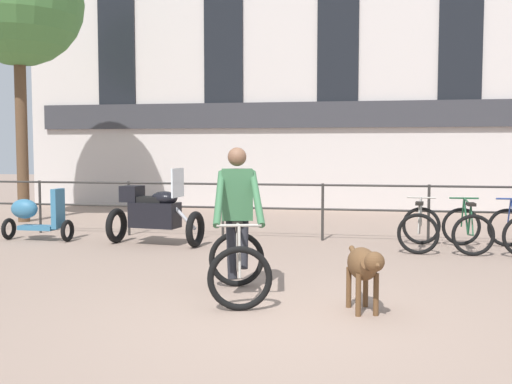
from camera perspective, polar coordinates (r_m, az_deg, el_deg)
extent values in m
plane|color=gray|center=(6.01, 2.83, -12.12)|extent=(60.00, 60.00, 0.00)
cylinder|color=#2D2B28|center=(12.70, -19.87, -1.33)|extent=(0.05, 0.05, 1.05)
cylinder|color=#2D2B28|center=(11.87, -12.02, -1.54)|extent=(0.05, 0.05, 1.05)
cylinder|color=#2D2B28|center=(11.29, -3.18, -1.74)|extent=(0.05, 0.05, 1.05)
cylinder|color=#2D2B28|center=(11.01, 6.36, -1.91)|extent=(0.05, 0.05, 1.05)
cylinder|color=#2D2B28|center=(11.04, 16.12, -2.03)|extent=(0.05, 0.05, 1.05)
cylinder|color=#2D2B28|center=(10.97, 6.38, 0.66)|extent=(15.00, 0.04, 0.04)
cylinder|color=#2D2B28|center=(11.01, 6.36, -1.64)|extent=(15.00, 0.04, 0.04)
cube|color=beige|center=(17.00, 7.86, 14.15)|extent=(18.00, 0.60, 9.29)
cube|color=#333338|center=(16.41, 7.74, 7.32)|extent=(17.10, 0.12, 0.70)
cube|color=black|center=(18.17, -13.18, 14.92)|extent=(1.10, 0.06, 5.20)
cube|color=black|center=(17.19, -3.13, 15.65)|extent=(1.10, 0.06, 5.20)
cube|color=black|center=(16.76, 7.83, 15.91)|extent=(1.10, 0.06, 5.20)
cube|color=black|center=(16.92, 18.96, 15.62)|extent=(1.10, 0.06, 5.20)
torus|color=black|center=(6.27, -1.55, -8.23)|extent=(0.68, 0.23, 0.68)
torus|color=black|center=(7.35, -1.85, -6.39)|extent=(0.68, 0.23, 0.68)
cylinder|color=#9E998E|center=(6.64, -1.68, -5.43)|extent=(0.15, 0.48, 0.60)
cylinder|color=#9E998E|center=(6.97, -1.77, -5.26)|extent=(0.09, 0.23, 0.52)
cylinder|color=#9E998E|center=(6.70, -1.72, -3.14)|extent=(0.19, 0.65, 0.10)
cylinder|color=#9E998E|center=(7.13, -1.80, -6.91)|extent=(0.13, 0.44, 0.08)
cylinder|color=#9E998E|center=(7.19, -1.83, -4.77)|extent=(0.09, 0.26, 0.47)
cylinder|color=#9E998E|center=(6.31, -1.59, -5.70)|extent=(0.08, 0.23, 0.54)
cylinder|color=#9E998E|center=(6.37, -1.62, -3.21)|extent=(0.47, 0.15, 0.03)
cube|color=black|center=(7.03, -1.80, -2.91)|extent=(0.17, 0.26, 0.05)
cube|color=#33603D|center=(7.00, -1.81, -0.23)|extent=(0.40, 0.30, 0.60)
sphere|color=brown|center=(6.98, -1.82, 3.37)|extent=(0.22, 0.22, 0.22)
cylinder|color=#33603D|center=(6.67, -3.53, -0.57)|extent=(0.19, 0.72, 0.60)
cylinder|color=#33603D|center=(6.68, 0.08, -0.55)|extent=(0.31, 0.70, 0.60)
cylinder|color=black|center=(6.98, -2.35, -5.47)|extent=(0.21, 0.32, 0.69)
cylinder|color=black|center=(6.97, -1.20, -4.98)|extent=(0.15, 0.31, 0.58)
ellipsoid|color=brown|center=(6.30, 10.10, -6.74)|extent=(0.43, 0.59, 0.34)
cylinder|color=brown|center=(6.10, 10.70, -6.88)|extent=(0.23, 0.23, 0.18)
sphere|color=brown|center=(5.93, 11.21, -6.54)|extent=(0.20, 0.20, 0.20)
cone|color=brown|center=(5.85, 11.49, -6.85)|extent=(0.14, 0.15, 0.11)
cylinder|color=brown|center=(6.59, 9.27, -5.66)|extent=(0.11, 0.19, 0.12)
cylinder|color=brown|center=(6.18, 9.72, -9.65)|extent=(0.06, 0.06, 0.43)
cylinder|color=brown|center=(6.24, 11.36, -9.55)|extent=(0.06, 0.06, 0.43)
cylinder|color=brown|center=(6.50, 8.83, -8.96)|extent=(0.06, 0.06, 0.43)
cylinder|color=brown|center=(6.55, 10.40, -8.87)|extent=(0.06, 0.06, 0.43)
torus|color=black|center=(10.27, -5.80, -3.55)|extent=(0.21, 0.63, 0.62)
torus|color=black|center=(10.99, -13.14, -3.13)|extent=(0.21, 0.63, 0.62)
cube|color=black|center=(10.58, -9.61, -2.16)|extent=(0.90, 0.52, 0.44)
ellipsoid|color=black|center=(10.46, -8.71, -0.57)|extent=(0.52, 0.39, 0.24)
cube|color=black|center=(10.61, -10.13, -0.69)|extent=(0.60, 0.38, 0.10)
cylinder|color=#B2B2B7|center=(10.33, -6.79, -2.48)|extent=(0.43, 0.12, 0.41)
cube|color=silver|center=(10.33, -7.48, 0.88)|extent=(0.09, 0.44, 0.50)
cube|color=black|center=(10.77, -11.72, -0.16)|extent=(0.37, 0.40, 0.28)
torus|color=black|center=(10.92, 15.46, -3.11)|extent=(0.66, 0.15, 0.66)
torus|color=black|center=(9.88, 15.18, -3.86)|extent=(0.66, 0.15, 0.66)
cylinder|color=#9E998E|center=(10.49, 15.38, -2.14)|extent=(0.09, 0.47, 0.58)
cylinder|color=#9E998E|center=(10.18, 15.30, -2.51)|extent=(0.06, 0.22, 0.51)
cylinder|color=#9E998E|center=(10.37, 15.39, -0.83)|extent=(0.12, 0.63, 0.10)
cylinder|color=#9E998E|center=(10.10, 15.24, -3.84)|extent=(0.08, 0.42, 0.07)
cylinder|color=#9E998E|center=(9.97, 15.24, -2.50)|extent=(0.06, 0.25, 0.46)
cylinder|color=#9E998E|center=(10.80, 15.46, -1.83)|extent=(0.05, 0.21, 0.52)
cylinder|color=#9E998E|center=(10.68, 15.47, -0.52)|extent=(0.48, 0.09, 0.03)
cube|color=black|center=(10.06, 15.30, -1.06)|extent=(0.15, 0.25, 0.05)
torus|color=black|center=(11.01, 18.96, -3.13)|extent=(0.66, 0.07, 0.66)
torus|color=black|center=(9.99, 19.97, -3.89)|extent=(0.66, 0.07, 0.66)
cylinder|color=#194C2D|center=(10.58, 19.36, -2.17)|extent=(0.04, 0.47, 0.58)
cylinder|color=#194C2D|center=(10.28, 19.67, -2.54)|extent=(0.04, 0.22, 0.51)
cylinder|color=#194C2D|center=(10.47, 19.49, -0.88)|extent=(0.04, 0.63, 0.10)
cylinder|color=#194C2D|center=(10.19, 19.75, -3.86)|extent=(0.03, 0.42, 0.07)
cylinder|color=#194C2D|center=(10.07, 19.88, -2.54)|extent=(0.03, 0.25, 0.46)
cylinder|color=#194C2D|center=(10.89, 19.08, -1.86)|extent=(0.03, 0.21, 0.52)
cylinder|color=#194C2D|center=(10.77, 19.19, -0.56)|extent=(0.48, 0.04, 0.03)
cube|color=black|center=(10.16, 19.80, -1.11)|extent=(0.12, 0.24, 0.05)
torus|color=black|center=(11.15, 22.81, -3.14)|extent=(0.66, 0.07, 0.66)
cylinder|color=navy|center=(11.03, 22.96, -1.89)|extent=(0.03, 0.21, 0.52)
cylinder|color=navy|center=(10.92, 23.12, -0.60)|extent=(0.48, 0.04, 0.03)
torus|color=black|center=(11.37, -17.51, -3.53)|extent=(0.10, 0.40, 0.40)
torus|color=black|center=(12.01, -22.48, -3.26)|extent=(0.10, 0.40, 0.40)
cube|color=teal|center=(11.68, -20.07, -3.20)|extent=(0.68, 0.31, 0.08)
cube|color=teal|center=(11.42, -18.34, -1.50)|extent=(0.11, 0.32, 0.72)
ellipsoid|color=teal|center=(11.78, -21.20, -1.50)|extent=(0.53, 0.32, 0.36)
cylinder|color=brown|center=(14.74, -21.42, 5.50)|extent=(0.26, 0.26, 4.20)
sphere|color=#477A3D|center=(15.11, -21.73, 16.56)|extent=(2.91, 2.91, 2.91)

